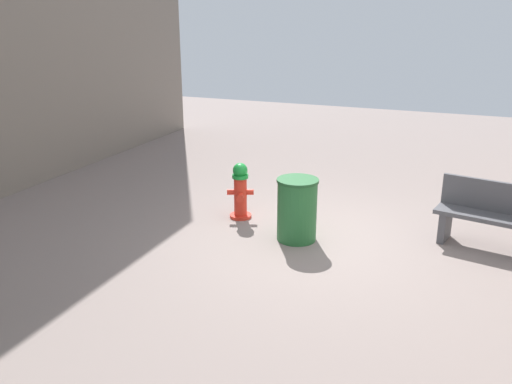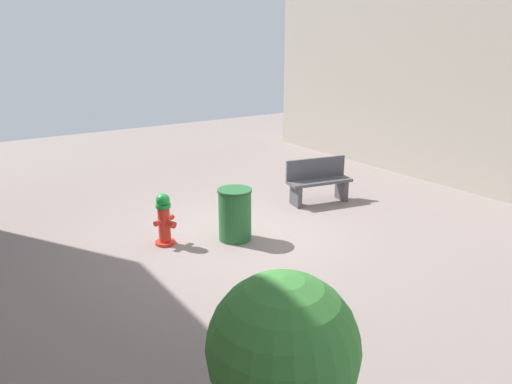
# 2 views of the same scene
# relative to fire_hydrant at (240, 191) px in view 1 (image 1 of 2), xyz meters

# --- Properties ---
(ground_plane) EXTENTS (23.40, 23.40, 0.00)m
(ground_plane) POSITION_rel_fire_hydrant_xyz_m (-1.34, 0.44, -0.46)
(ground_plane) COLOR gray
(fire_hydrant) EXTENTS (0.43, 0.41, 0.92)m
(fire_hydrant) POSITION_rel_fire_hydrant_xyz_m (0.00, 0.00, 0.00)
(fire_hydrant) COLOR red
(fire_hydrant) RESTS_ON ground_plane
(bench_near) EXTENTS (1.47, 0.72, 0.95)m
(bench_near) POSITION_rel_fire_hydrant_xyz_m (-3.70, -0.25, 0.02)
(bench_near) COLOR #4C4C51
(bench_near) RESTS_ON ground_plane
(trash_bin) EXTENTS (0.60, 0.60, 0.93)m
(trash_bin) POSITION_rel_fire_hydrant_xyz_m (-1.12, 0.50, 0.01)
(trash_bin) COLOR #266633
(trash_bin) RESTS_ON ground_plane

